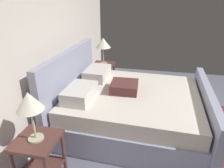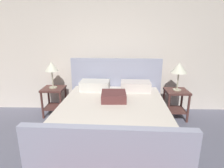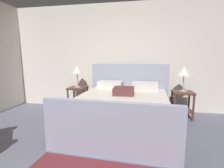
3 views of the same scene
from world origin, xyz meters
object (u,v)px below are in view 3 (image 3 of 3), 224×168
Objects in this scene: table_lamp_right at (184,72)px; table_lamp_left at (77,70)px; nightstand_right at (182,100)px; nightstand_left at (78,95)px; bed at (123,109)px.

table_lamp_left is at bearing 177.71° from table_lamp_right.
nightstand_right is 2.51m from nightstand_left.
nightstand_left is 0.63m from table_lamp_left.
table_lamp_right is 2.59m from nightstand_left.
bed reaches higher than nightstand_left.
nightstand_right is at bearing -2.29° from table_lamp_left.
table_lamp_left is (-2.51, 0.10, -0.01)m from table_lamp_right.
table_lamp_left reaches higher than nightstand_left.
table_lamp_right is (0.00, 0.00, 0.64)m from nightstand_right.
bed is at bearing -33.47° from table_lamp_left.
nightstand_right is (1.25, 0.73, 0.05)m from bed.
nightstand_right is at bearing 30.25° from bed.
nightstand_right is 1.10× the size of table_lamp_left.
bed is 4.04× the size of table_lamp_right.
bed is 1.61m from table_lamp_right.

